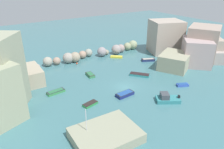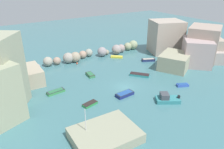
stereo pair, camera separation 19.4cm
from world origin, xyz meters
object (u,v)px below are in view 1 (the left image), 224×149
channel_buoy (77,63)px  moored_boat_6 (90,104)px  moored_boat_0 (183,85)px  moored_boat_2 (87,136)px  moored_boat_7 (125,94)px  moored_boat_5 (140,75)px  moored_boat_9 (90,75)px  moored_boat_4 (56,92)px  moored_boat_8 (148,60)px  moored_boat_1 (167,99)px  moored_boat_10 (24,77)px  stone_dock (106,135)px  moored_boat_3 (116,57)px

channel_buoy → moored_boat_6: size_ratio=0.15×
moored_boat_0 → moored_boat_2: 24.26m
moored_boat_7 → moored_boat_5: bearing=-150.1°
moored_boat_9 → moored_boat_4: bearing=-65.1°
moored_boat_2 → moored_boat_8: (27.99, 18.30, -0.07)m
channel_buoy → moored_boat_0: 26.73m
moored_boat_1 → moored_boat_8: bearing=-90.7°
channel_buoy → moored_boat_1: bearing=-77.4°
moored_boat_4 → moored_boat_9: moored_boat_9 is taller
moored_boat_10 → moored_boat_1: bearing=-156.6°
moored_boat_1 → moored_boat_6: moored_boat_1 is taller
channel_buoy → moored_boat_10: bearing=-172.0°
moored_boat_1 → moored_boat_5: 11.74m
moored_boat_1 → moored_boat_6: (-12.25, 6.60, -0.35)m
moored_boat_5 → moored_boat_9: 11.29m
moored_boat_0 → moored_boat_4: (-23.02, 11.62, 0.02)m
moored_boat_8 → moored_boat_10: size_ratio=0.59×
moored_boat_5 → moored_boat_1: bearing=125.9°
moored_boat_4 → moored_boat_9: bearing=-166.0°
moored_boat_9 → moored_boat_8: bearing=95.0°
moored_boat_9 → moored_boat_6: bearing=-23.0°
moored_boat_4 → moored_boat_5: bearing=165.9°
stone_dock → moored_boat_0: 22.48m
moored_boat_8 → moored_boat_4: bearing=-147.5°
moored_boat_2 → moored_boat_5: moored_boat_2 is taller
moored_boat_1 → moored_boat_3: moored_boat_1 is taller
moored_boat_10 → moored_boat_9: bearing=-132.1°
moored_boat_2 → moored_boat_3: moored_boat_2 is taller
moored_boat_5 → moored_boat_10: bearing=21.6°
moored_boat_10 → moored_boat_4: bearing=-175.7°
channel_buoy → moored_boat_9: bearing=-94.1°
moored_boat_3 → moored_boat_4: (-21.36, -10.15, 0.03)m
moored_boat_1 → moored_boat_9: 18.61m
moored_boat_5 → moored_boat_7: (-8.22, -5.43, 0.07)m
channel_buoy → moored_boat_10: 13.65m
moored_boat_5 → moored_boat_8: size_ratio=1.20×
moored_boat_4 → moored_boat_10: (-3.52, 9.83, 0.29)m
moored_boat_0 → moored_boat_7: size_ratio=0.72×
moored_boat_6 → moored_boat_2: bearing=-133.5°
moored_boat_5 → moored_boat_9: size_ratio=1.54×
moored_boat_3 → moored_boat_8: 8.88m
channel_buoy → moored_boat_4: size_ratio=0.12×
stone_dock → moored_boat_4: 16.62m
stone_dock → moored_boat_6: size_ratio=3.07×
moored_boat_6 → moored_boat_8: 25.82m
moored_boat_2 → moored_boat_7: (11.64, 6.79, -0.08)m
moored_boat_7 → moored_boat_10: size_ratio=0.59×
moored_boat_3 → moored_boat_9: moored_boat_9 is taller
moored_boat_0 → moored_boat_9: bearing=-23.7°
moored_boat_0 → moored_boat_10: size_ratio=0.42×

